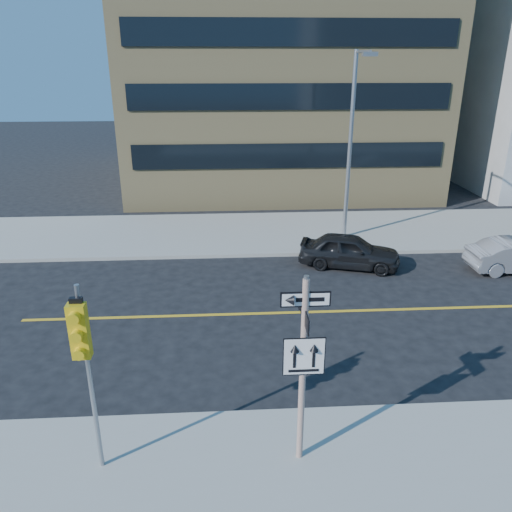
{
  "coord_description": "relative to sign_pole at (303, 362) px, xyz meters",
  "views": [
    {
      "loc": [
        -1.38,
        -10.48,
        7.77
      ],
      "look_at": [
        -0.5,
        4.0,
        2.04
      ],
      "focal_mm": 35.0,
      "sensor_mm": 36.0,
      "label": 1
    }
  ],
  "objects": [
    {
      "name": "building_brick",
      "position": [
        2.0,
        27.51,
        6.56
      ],
      "size": [
        18.0,
        18.0,
        18.0
      ],
      "primitive_type": "cube",
      "color": "tan",
      "rests_on": "ground"
    },
    {
      "name": "sign_pole",
      "position": [
        0.0,
        0.0,
        0.0
      ],
      "size": [
        0.92,
        0.92,
        4.06
      ],
      "color": "silver",
      "rests_on": "near_sidewalk"
    },
    {
      "name": "ground",
      "position": [
        0.0,
        2.51,
        -2.44
      ],
      "size": [
        120.0,
        120.0,
        0.0
      ],
      "primitive_type": "plane",
      "color": "black",
      "rests_on": "ground"
    },
    {
      "name": "parked_car_a",
      "position": [
        3.46,
        10.3,
        -1.76
      ],
      "size": [
        2.66,
        4.24,
        1.35
      ],
      "primitive_type": "imported",
      "rotation": [
        0.0,
        0.0,
        1.28
      ],
      "color": "black",
      "rests_on": "ground"
    },
    {
      "name": "traffic_signal",
      "position": [
        -4.0,
        -0.15,
        0.59
      ],
      "size": [
        0.32,
        0.45,
        4.0
      ],
      "color": "gray",
      "rests_on": "near_sidewalk"
    },
    {
      "name": "streetlight_a",
      "position": [
        4.0,
        13.27,
        2.32
      ],
      "size": [
        0.55,
        2.25,
        8.0
      ],
      "color": "gray",
      "rests_on": "far_sidewalk"
    }
  ]
}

